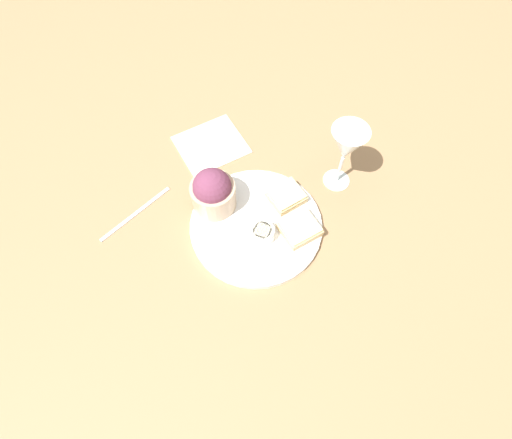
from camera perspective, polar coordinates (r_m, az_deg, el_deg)
The scene contains 9 objects.
ground_plane at distance 0.89m, azimuth -0.00°, elevation -1.07°, with size 4.00×4.00×0.00m, color #93704C.
dinner_plate at distance 0.88m, azimuth -0.00°, elevation -0.86°, with size 0.29×0.29×0.01m.
salad_bowl at distance 0.86m, azimuth -6.18°, elevation 4.00°, with size 0.10×0.10×0.11m.
sauce_ramekin at distance 0.84m, azimuth 0.92°, elevation -1.94°, with size 0.05×0.05×0.03m.
cheese_toast_near at distance 0.86m, azimuth 6.27°, elevation -1.29°, with size 0.09×0.09×0.03m.
cheese_toast_far at distance 0.90m, azimuth 4.37°, elevation 3.34°, with size 0.08×0.08×0.03m.
wine_glass at distance 0.87m, azimuth 12.81°, elevation 10.14°, with size 0.08×0.08×0.17m.
napkin at distance 1.02m, azimuth -6.45°, elevation 10.61°, with size 0.19×0.18×0.01m.
fork at distance 0.94m, azimuth -16.81°, elevation 0.86°, with size 0.19×0.02×0.01m.
Camera 1 is at (-0.29, -0.30, 0.78)m, focal length 28.00 mm.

